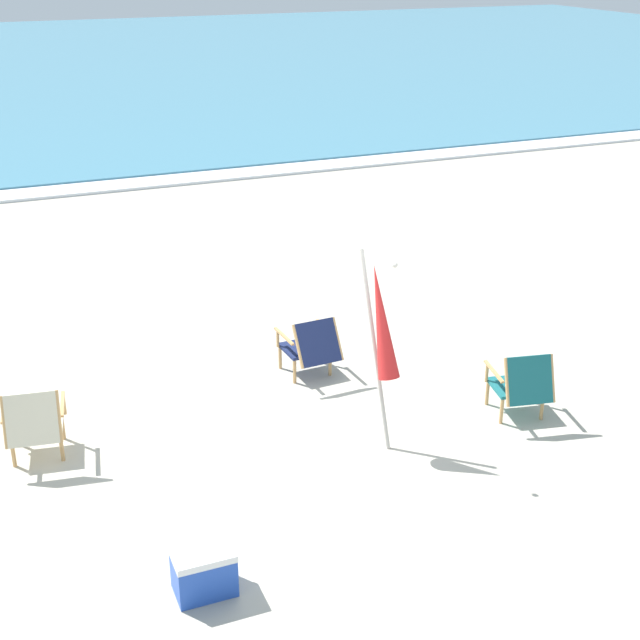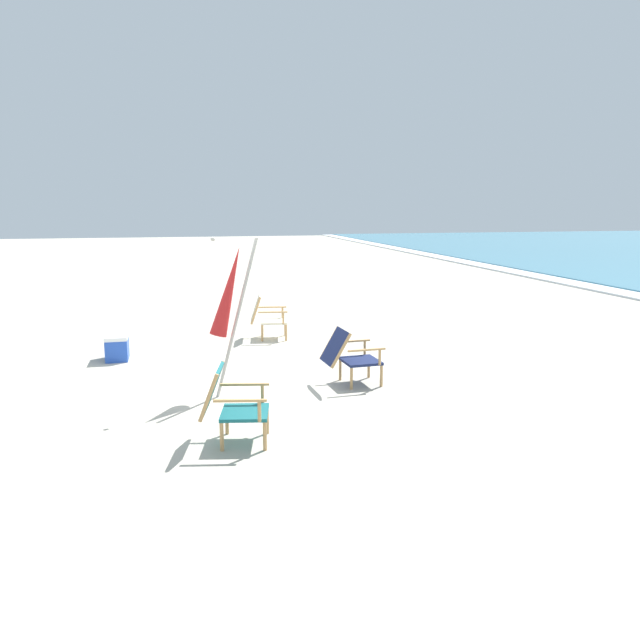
{
  "view_description": "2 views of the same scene",
  "coord_description": "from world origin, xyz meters",
  "px_view_note": "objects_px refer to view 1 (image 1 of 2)",
  "views": [
    {
      "loc": [
        -2.69,
        -7.34,
        4.9
      ],
      "look_at": [
        0.9,
        1.59,
        0.73
      ],
      "focal_mm": 50.0,
      "sensor_mm": 36.0,
      "label": 1
    },
    {
      "loc": [
        8.76,
        -0.7,
        2.44
      ],
      "look_at": [
        -0.01,
        1.36,
        0.77
      ],
      "focal_mm": 35.0,
      "sensor_mm": 36.0,
      "label": 2
    }
  ],
  "objects_px": {
    "cooler_box": "(204,571)",
    "beach_chair_back_left": "(311,346)",
    "beach_chair_mid_center": "(34,423)",
    "beach_chair_front_left": "(522,384)",
    "umbrella_furled_red": "(381,324)"
  },
  "relations": [
    {
      "from": "cooler_box",
      "to": "beach_chair_back_left",
      "type": "bearing_deg",
      "value": 55.81
    },
    {
      "from": "beach_chair_back_left",
      "to": "beach_chair_mid_center",
      "type": "bearing_deg",
      "value": -168.15
    },
    {
      "from": "beach_chair_mid_center",
      "to": "beach_chair_back_left",
      "type": "xyz_separation_m",
      "value": [
        3.23,
        0.68,
        -0.01
      ]
    },
    {
      "from": "beach_chair_mid_center",
      "to": "cooler_box",
      "type": "distance_m",
      "value": 2.76
    },
    {
      "from": "beach_chair_mid_center",
      "to": "beach_chair_back_left",
      "type": "bearing_deg",
      "value": 11.85
    },
    {
      "from": "beach_chair_mid_center",
      "to": "beach_chair_front_left",
      "type": "distance_m",
      "value": 5.11
    },
    {
      "from": "beach_chair_back_left",
      "to": "cooler_box",
      "type": "distance_m",
      "value": 3.9
    },
    {
      "from": "beach_chair_back_left",
      "to": "umbrella_furled_red",
      "type": "bearing_deg",
      "value": -85.58
    },
    {
      "from": "beach_chair_mid_center",
      "to": "cooler_box",
      "type": "relative_size",
      "value": 1.67
    },
    {
      "from": "beach_chair_mid_center",
      "to": "umbrella_furled_red",
      "type": "relative_size",
      "value": 0.4
    },
    {
      "from": "beach_chair_front_left",
      "to": "umbrella_furled_red",
      "type": "distance_m",
      "value": 1.88
    },
    {
      "from": "umbrella_furled_red",
      "to": "cooler_box",
      "type": "relative_size",
      "value": 4.2
    },
    {
      "from": "umbrella_furled_red",
      "to": "beach_chair_front_left",
      "type": "bearing_deg",
      "value": -5.6
    },
    {
      "from": "beach_chair_mid_center",
      "to": "beach_chair_back_left",
      "type": "relative_size",
      "value": 1.03
    },
    {
      "from": "beach_chair_front_left",
      "to": "umbrella_furled_red",
      "type": "bearing_deg",
      "value": 174.4
    }
  ]
}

